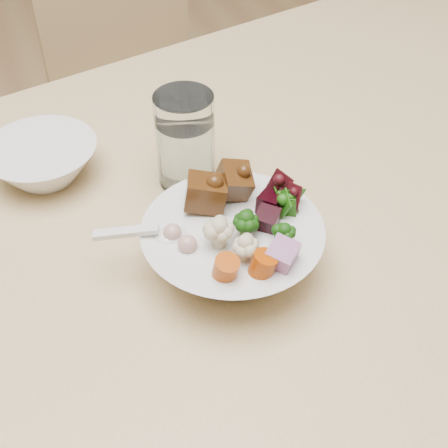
% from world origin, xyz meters
% --- Properties ---
extents(dining_table, '(1.65, 1.14, 0.71)m').
position_xyz_m(dining_table, '(0.23, -0.02, 0.64)').
color(dining_table, '#DDB782').
rests_on(dining_table, ground).
extents(chair_far, '(0.38, 0.38, 0.78)m').
position_xyz_m(chair_far, '(0.16, 0.66, 0.44)').
color(chair_far, tan).
rests_on(chair_far, ground).
extents(food_bowl, '(0.21, 0.21, 0.11)m').
position_xyz_m(food_bowl, '(0.08, -0.14, 0.74)').
color(food_bowl, silver).
rests_on(food_bowl, dining_table).
extents(soup_spoon, '(0.11, 0.06, 0.02)m').
position_xyz_m(soup_spoon, '(-0.00, -0.12, 0.77)').
color(soup_spoon, silver).
rests_on(soup_spoon, food_bowl).
extents(water_glass, '(0.08, 0.08, 0.13)m').
position_xyz_m(water_glass, '(0.08, 0.03, 0.77)').
color(water_glass, white).
rests_on(water_glass, dining_table).
extents(side_bowl, '(0.15, 0.15, 0.05)m').
position_xyz_m(side_bowl, '(-0.10, 0.11, 0.73)').
color(side_bowl, silver).
rests_on(side_bowl, dining_table).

